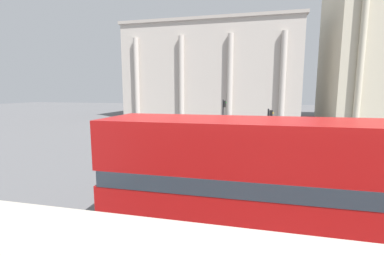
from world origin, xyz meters
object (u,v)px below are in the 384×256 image
Objects in this scene: pedestrian_red at (245,130)px; traffic_light_near at (380,145)px; plaza_building_left at (211,72)px; car_maroon at (196,126)px; pedestrian_grey at (302,129)px; traffic_light_mid at (269,126)px; pedestrian_olive at (340,160)px; double_decker_bus at (285,184)px; traffic_light_far at (224,113)px.

traffic_light_near is at bearing 65.33° from pedestrian_red.
plaza_building_left is 17.91× the size of pedestrian_red.
pedestrian_grey is (11.86, -1.54, 0.22)m from car_maroon.
traffic_light_mid reaches higher than pedestrian_olive.
double_decker_bus is 0.34× the size of plaza_building_left.
car_maroon is at bearing -84.81° from pedestrian_red.
pedestrian_grey is (5.90, 2.47, -0.06)m from pedestrian_red.
traffic_light_far is 2.45× the size of pedestrian_olive.
pedestrian_red is (-6.40, 13.02, -1.35)m from traffic_light_near.
plaza_building_left reaches higher than car_maroon.
pedestrian_grey is at bearing 144.24° from car_maroon.
pedestrian_red is at bearing 117.67° from car_maroon.
traffic_light_near reaches higher than pedestrian_olive.
plaza_building_left is 18.93× the size of pedestrian_grey.
traffic_light_mid is 0.91× the size of traffic_light_far.
car_maroon is 11.96m from pedestrian_grey.
traffic_light_mid is at bearing 52.53° from pedestrian_red.
traffic_light_far is 2.34× the size of pedestrian_red.
double_decker_bus is at bearing -91.65° from traffic_light_mid.
traffic_light_near is 2.19× the size of pedestrian_olive.
pedestrian_red is at bearing 103.39° from traffic_light_mid.
traffic_light_far is (4.46, -20.35, -5.78)m from plaza_building_left.
plaza_building_left is 7.25× the size of car_maroon.
car_maroon is (-3.62, 2.66, -1.89)m from traffic_light_far.
car_maroon is (-7.40, 23.14, -1.57)m from double_decker_bus.
traffic_light_mid reaches higher than pedestrian_red.
pedestrian_grey is at bearing 151.89° from pedestrian_red.
traffic_light_mid is 10.87m from pedestrian_grey.
traffic_light_far is 4.87m from car_maroon.
pedestrian_olive is 1.01× the size of pedestrian_grey.
double_decker_bus is 9.55m from pedestrian_olive.
pedestrian_red is at bearing 21.50° from pedestrian_olive.
plaza_building_left is at bearing -13.61° from pedestrian_grey.
double_decker_bus is 19.23m from pedestrian_red.
car_maroon is 18.60m from pedestrian_olive.
traffic_light_mid is at bearing 110.49° from pedestrian_grey.
traffic_light_mid is 0.86× the size of car_maroon.
pedestrian_grey is (12.70, -19.23, -7.45)m from plaza_building_left.
double_decker_bus is at bearing -129.05° from traffic_light_near.
car_maroon is 2.59× the size of pedestrian_olive.
plaza_building_left is at bearing 106.38° from traffic_light_mid.
pedestrian_olive is (-0.86, 2.41, -1.40)m from traffic_light_near.
plaza_building_left is 8.57× the size of traffic_light_near.
double_decker_bus is 42.10m from plaza_building_left.
traffic_light_mid reaches higher than pedestrian_grey.
double_decker_bus is at bearing -79.52° from traffic_light_far.
pedestrian_grey is at bearing -7.65° from pedestrian_olive.
double_decker_bus is 22.10m from pedestrian_grey.
plaza_building_left is 31.01m from traffic_light_mid.
pedestrian_olive is at bearing 68.19° from double_decker_bus.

